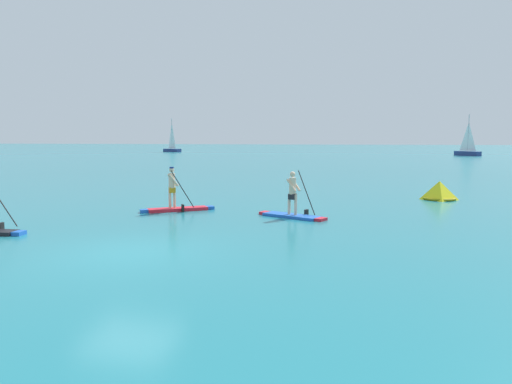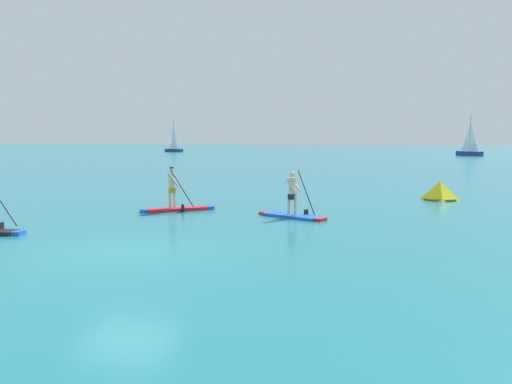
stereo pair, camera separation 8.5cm
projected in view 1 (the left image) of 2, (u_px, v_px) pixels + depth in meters
The scene contains 6 objects.
ground at pixel (129, 253), 12.96m from camera, with size 440.00×440.00×0.00m, color #1E727F.
paddleboarder_mid_center at pixel (176, 202), 20.33m from camera, with size 2.74×2.05×1.85m.
paddleboarder_far_right at pixel (293, 208), 18.69m from camera, with size 2.79×1.63×1.81m.
race_marker_buoy at pixel (439, 192), 24.08m from camera, with size 1.59×1.59×0.92m.
sailboat_left_horizon at pixel (172, 147), 106.89m from camera, with size 4.55×2.89×7.20m.
sailboat_right_horizon at pixel (468, 150), 83.79m from camera, with size 3.89×4.64×7.05m.
Camera 1 is at (6.18, -11.61, 3.02)m, focal length 34.37 mm.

